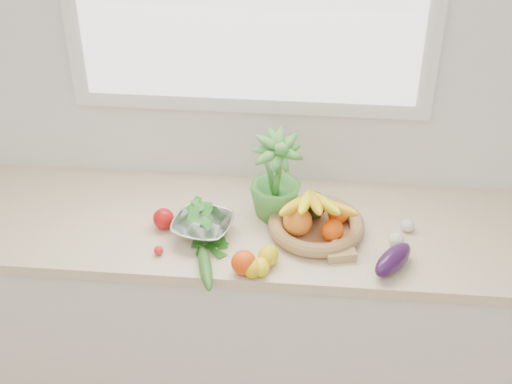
# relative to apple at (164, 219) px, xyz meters

# --- Properties ---
(back_wall) EXTENTS (4.50, 0.02, 2.70)m
(back_wall) POSITION_rel_apple_xyz_m (0.27, 0.35, 0.41)
(back_wall) COLOR white
(back_wall) RESTS_ON ground
(counter_cabinet) EXTENTS (2.20, 0.58, 0.86)m
(counter_cabinet) POSITION_rel_apple_xyz_m (0.27, 0.05, -0.51)
(counter_cabinet) COLOR silver
(counter_cabinet) RESTS_ON ground
(countertop) EXTENTS (2.24, 0.62, 0.04)m
(countertop) POSITION_rel_apple_xyz_m (0.27, 0.05, -0.06)
(countertop) COLOR beige
(countertop) RESTS_ON counter_cabinet
(orange_loose) EXTENTS (0.11, 0.11, 0.08)m
(orange_loose) POSITION_rel_apple_xyz_m (0.31, -0.22, 0.00)
(orange_loose) COLOR #FC4507
(orange_loose) RESTS_ON countertop
(lemon_a) EXTENTS (0.06, 0.08, 0.06)m
(lemon_a) POSITION_rel_apple_xyz_m (0.34, -0.23, -0.01)
(lemon_a) COLOR #E7B40C
(lemon_a) RESTS_ON countertop
(lemon_b) EXTENTS (0.08, 0.10, 0.07)m
(lemon_b) POSITION_rel_apple_xyz_m (0.38, -0.16, -0.00)
(lemon_b) COLOR #DCBE0B
(lemon_b) RESTS_ON countertop
(lemon_c) EXTENTS (0.07, 0.08, 0.06)m
(lemon_c) POSITION_rel_apple_xyz_m (0.36, -0.22, -0.01)
(lemon_c) COLOR yellow
(lemon_c) RESTS_ON countertop
(apple) EXTENTS (0.09, 0.09, 0.08)m
(apple) POSITION_rel_apple_xyz_m (0.00, 0.00, 0.00)
(apple) COLOR #B8100E
(apple) RESTS_ON countertop
(ginger) EXTENTS (0.11, 0.06, 0.03)m
(ginger) POSITION_rel_apple_xyz_m (0.62, -0.12, -0.02)
(ginger) COLOR tan
(ginger) RESTS_ON countertop
(garlic_a) EXTENTS (0.07, 0.07, 0.05)m
(garlic_a) POSITION_rel_apple_xyz_m (0.81, -0.03, -0.02)
(garlic_a) COLOR silver
(garlic_a) RESTS_ON countertop
(garlic_b) EXTENTS (0.06, 0.06, 0.04)m
(garlic_b) POSITION_rel_apple_xyz_m (0.86, 0.06, -0.02)
(garlic_b) COLOR silver
(garlic_b) RESTS_ON countertop
(garlic_c) EXTENTS (0.07, 0.07, 0.05)m
(garlic_c) POSITION_rel_apple_xyz_m (0.61, -0.08, -0.02)
(garlic_c) COLOR silver
(garlic_c) RESTS_ON countertop
(eggplant) EXTENTS (0.17, 0.20, 0.08)m
(eggplant) POSITION_rel_apple_xyz_m (0.79, -0.15, 0.00)
(eggplant) COLOR #2C0F39
(eggplant) RESTS_ON countertop
(cucumber) EXTENTS (0.10, 0.23, 0.04)m
(cucumber) POSITION_rel_apple_xyz_m (0.18, -0.23, -0.02)
(cucumber) COLOR #275017
(cucumber) RESTS_ON countertop
(radish) EXTENTS (0.03, 0.03, 0.03)m
(radish) POSITION_rel_apple_xyz_m (0.01, -0.15, -0.02)
(radish) COLOR red
(radish) RESTS_ON countertop
(potted_herb) EXTENTS (0.24, 0.24, 0.33)m
(potted_herb) POSITION_rel_apple_xyz_m (0.39, 0.12, 0.12)
(potted_herb) COLOR #3F8B32
(potted_herb) RESTS_ON countertop
(fruit_basket) EXTENTS (0.40, 0.40, 0.18)m
(fruit_basket) POSITION_rel_apple_xyz_m (0.53, 0.03, 0.01)
(fruit_basket) COLOR #B47550
(fruit_basket) RESTS_ON countertop
(colander_with_spinach) EXTENTS (0.24, 0.24, 0.11)m
(colander_with_spinach) POSITION_rel_apple_xyz_m (0.14, -0.03, 0.02)
(colander_with_spinach) COLOR white
(colander_with_spinach) RESTS_ON countertop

